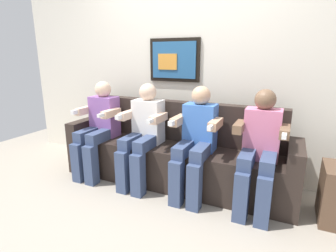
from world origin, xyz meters
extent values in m
plane|color=#9E9384|center=(0.00, 0.00, 0.00)|extent=(6.45, 6.45, 0.00)
cube|color=silver|center=(0.00, 0.77, 1.30)|extent=(4.96, 0.05, 2.60)
cube|color=black|center=(-0.18, 0.72, 1.35)|extent=(0.63, 0.03, 0.50)
cube|color=#26598C|center=(-0.18, 0.71, 1.35)|extent=(0.55, 0.02, 0.42)
cube|color=orange|center=(-0.26, 0.70, 1.33)|extent=(0.24, 0.02, 0.18)
cube|color=#2D231E|center=(0.00, 0.29, 0.23)|extent=(2.28, 0.58, 0.45)
cube|color=#2D231E|center=(0.00, 0.51, 0.68)|extent=(2.28, 0.14, 0.45)
cube|color=#2D231E|center=(-1.21, 0.29, 0.31)|extent=(0.14, 0.58, 0.62)
cube|color=#2D231E|center=(1.21, 0.29, 0.31)|extent=(0.14, 0.58, 0.62)
cube|color=#8C59A5|center=(-0.91, 0.28, 0.69)|extent=(0.32, 0.20, 0.48)
sphere|color=beige|center=(-0.91, 0.28, 1.02)|extent=(0.19, 0.19, 0.19)
cube|color=#38476B|center=(-1.00, 0.08, 0.51)|extent=(0.12, 0.40, 0.12)
cube|color=#38476B|center=(-0.82, 0.08, 0.51)|extent=(0.12, 0.40, 0.12)
cube|color=#38476B|center=(-1.00, -0.12, 0.23)|extent=(0.12, 0.12, 0.45)
cube|color=#38476B|center=(-0.82, -0.12, 0.23)|extent=(0.12, 0.12, 0.45)
cube|color=beige|center=(-1.10, 0.16, 0.77)|extent=(0.08, 0.28, 0.08)
cube|color=beige|center=(-0.72, 0.16, 0.77)|extent=(0.08, 0.28, 0.08)
cube|color=white|center=(-0.72, 0.00, 0.78)|extent=(0.04, 0.13, 0.04)
cube|color=white|center=(-1.10, 0.00, 0.78)|extent=(0.04, 0.10, 0.04)
cube|color=white|center=(-0.30, 0.28, 0.69)|extent=(0.32, 0.20, 0.48)
sphere|color=beige|center=(-0.30, 0.28, 1.02)|extent=(0.19, 0.19, 0.19)
cube|color=#38476B|center=(-0.39, 0.08, 0.51)|extent=(0.12, 0.40, 0.12)
cube|color=#38476B|center=(-0.21, 0.08, 0.51)|extent=(0.12, 0.40, 0.12)
cube|color=#38476B|center=(-0.39, -0.12, 0.23)|extent=(0.12, 0.12, 0.45)
cube|color=#38476B|center=(-0.21, -0.12, 0.23)|extent=(0.12, 0.12, 0.45)
cube|color=beige|center=(-0.49, 0.16, 0.77)|extent=(0.08, 0.28, 0.08)
cube|color=beige|center=(-0.11, 0.16, 0.77)|extent=(0.08, 0.28, 0.08)
cube|color=white|center=(-0.11, 0.00, 0.78)|extent=(0.04, 0.13, 0.04)
cube|color=white|center=(-0.49, 0.00, 0.78)|extent=(0.04, 0.10, 0.04)
cube|color=#3F72CC|center=(0.30, 0.28, 0.69)|extent=(0.32, 0.20, 0.48)
sphere|color=tan|center=(0.30, 0.28, 1.02)|extent=(0.19, 0.19, 0.19)
cube|color=#38476B|center=(0.21, 0.08, 0.51)|extent=(0.12, 0.40, 0.12)
cube|color=#38476B|center=(0.39, 0.08, 0.51)|extent=(0.12, 0.40, 0.12)
cube|color=#38476B|center=(0.21, -0.12, 0.23)|extent=(0.12, 0.12, 0.45)
cube|color=#38476B|center=(0.39, -0.12, 0.23)|extent=(0.12, 0.12, 0.45)
cube|color=tan|center=(0.11, 0.16, 0.77)|extent=(0.08, 0.28, 0.08)
cube|color=tan|center=(0.49, 0.16, 0.77)|extent=(0.08, 0.28, 0.08)
cube|color=white|center=(0.49, 0.00, 0.78)|extent=(0.04, 0.13, 0.04)
cube|color=white|center=(0.11, 0.00, 0.78)|extent=(0.04, 0.10, 0.04)
cube|color=pink|center=(0.91, 0.28, 0.69)|extent=(0.32, 0.20, 0.48)
sphere|color=brown|center=(0.91, 0.28, 1.02)|extent=(0.19, 0.19, 0.19)
cube|color=#38476B|center=(0.82, 0.08, 0.51)|extent=(0.12, 0.40, 0.12)
cube|color=#38476B|center=(1.00, 0.08, 0.51)|extent=(0.12, 0.40, 0.12)
cube|color=#38476B|center=(0.82, -0.12, 0.23)|extent=(0.12, 0.12, 0.45)
cube|color=#38476B|center=(1.00, -0.12, 0.23)|extent=(0.12, 0.12, 0.45)
cube|color=brown|center=(0.72, 0.16, 0.77)|extent=(0.08, 0.28, 0.08)
cube|color=brown|center=(1.10, 0.16, 0.77)|extent=(0.08, 0.28, 0.08)
cube|color=white|center=(1.10, 0.00, 0.78)|extent=(0.04, 0.13, 0.04)
camera|label=1|loc=(1.10, -2.23, 1.39)|focal=28.24mm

